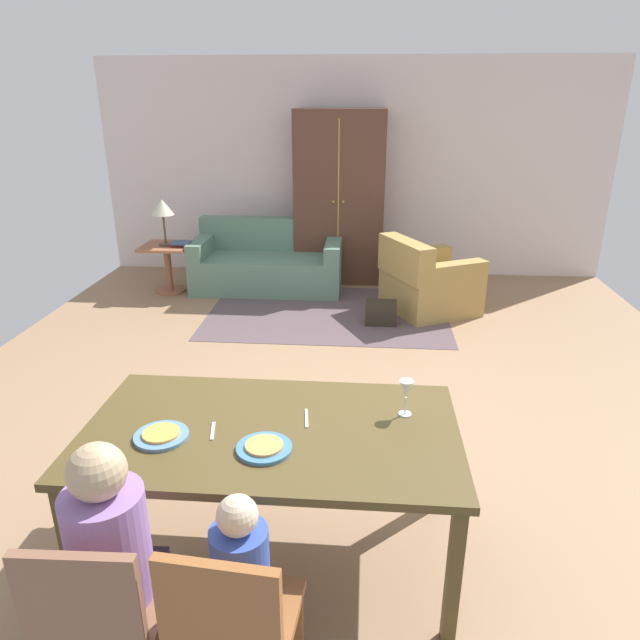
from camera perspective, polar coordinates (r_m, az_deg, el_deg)
ground_plane at (r=4.91m, az=1.87°, el=-5.84°), size 6.49×6.40×0.02m
back_wall at (r=7.67m, az=3.27°, el=14.66°), size 6.49×0.10×2.70m
dining_table at (r=2.82m, az=-4.85°, el=-11.82°), size 1.78×1.00×0.76m
plate_near_man at (r=2.79m, az=-15.44°, el=-11.01°), size 0.25×0.25×0.02m
pizza_near_man at (r=2.79m, az=-15.47°, el=-10.75°), size 0.17×0.17×0.01m
plate_near_child at (r=2.63m, az=-5.55°, el=-12.53°), size 0.25×0.25×0.02m
pizza_near_child at (r=2.62m, az=-5.56°, el=-12.26°), size 0.17×0.17×0.01m
wine_glass at (r=2.84m, az=8.54°, el=-6.93°), size 0.07×0.07×0.19m
fork at (r=2.79m, az=-10.58°, el=-10.75°), size 0.04×0.15×0.01m
knife at (r=2.84m, az=-1.34°, el=-9.70°), size 0.03×0.17×0.01m
dining_chair_man at (r=2.45m, az=-20.93°, el=-25.65°), size 0.43×0.43×0.87m
person_man at (r=2.54m, az=-19.34°, el=-22.57°), size 0.30×0.40×1.11m
dining_chair_child at (r=2.31m, az=-8.70°, el=-27.66°), size 0.46×0.46×0.87m
person_child at (r=2.46m, az=-7.41°, el=-25.67°), size 0.22×0.30×0.92m
area_rug at (r=6.34m, az=0.76°, el=0.74°), size 2.60×1.80×0.01m
couch at (r=7.15m, az=-5.12°, el=5.56°), size 1.79×0.86×0.82m
armchair at (r=6.43m, az=10.52°, el=3.63°), size 1.15×1.15×0.82m
armoire at (r=7.33m, az=1.94°, el=12.01°), size 1.10×0.59×2.10m
side_table at (r=7.18m, az=-14.85°, el=5.62°), size 0.56×0.56×0.58m
table_lamp at (r=7.05m, az=-15.34°, el=10.57°), size 0.26×0.26×0.54m
book_lower at (r=7.07m, az=-13.74°, el=7.30°), size 0.22×0.16×0.03m
book_upper at (r=7.02m, az=-13.58°, el=7.45°), size 0.22×0.16×0.03m
handbag at (r=6.01m, az=6.05°, el=0.70°), size 0.32×0.16×0.26m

